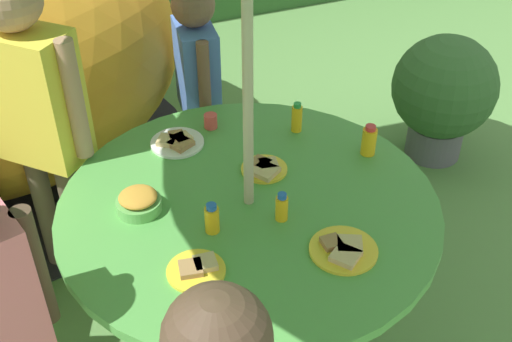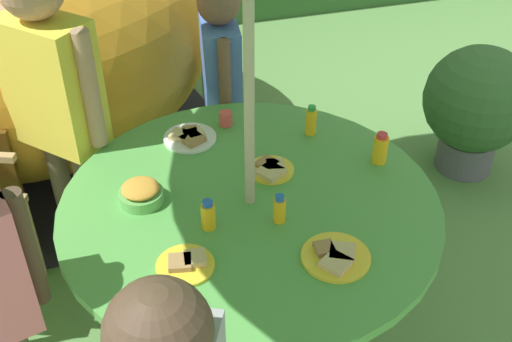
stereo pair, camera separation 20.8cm
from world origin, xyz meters
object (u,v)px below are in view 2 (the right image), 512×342
at_px(plate_center_back, 190,137).
at_px(juice_bottle_center_front, 311,121).
at_px(potted_plant, 477,104).
at_px(plate_front_edge, 336,256).
at_px(plate_far_left, 271,169).
at_px(child_in_blue_shirt, 221,68).
at_px(juice_bottle_mid_left, 280,209).
at_px(garden_table, 250,222).
at_px(dome_tent, 5,34).
at_px(plate_near_left, 186,264).
at_px(snack_bowl, 141,193).
at_px(juice_bottle_near_right, 380,149).
at_px(cup_near, 226,119).
at_px(child_in_yellow_shirt, 52,84).
at_px(juice_bottle_far_right, 208,215).

bearing_deg(plate_center_back, juice_bottle_center_front, -11.37).
relative_size(potted_plant, plate_front_edge, 3.18).
bearing_deg(plate_front_edge, plate_far_left, 96.58).
xyz_separation_m(child_in_blue_shirt, juice_bottle_mid_left, (-0.06, -1.06, -0.00)).
distance_m(garden_table, plate_center_back, 0.49).
relative_size(dome_tent, plate_near_left, 14.60).
distance_m(plate_front_edge, plate_far_left, 0.52).
xyz_separation_m(garden_table, child_in_blue_shirt, (0.13, 0.93, 0.15)).
bearing_deg(juice_bottle_mid_left, potted_plant, 32.18).
distance_m(garden_table, plate_front_edge, 0.43).
distance_m(plate_front_edge, plate_center_back, 0.88).
distance_m(snack_bowl, plate_far_left, 0.51).
bearing_deg(snack_bowl, plate_far_left, 3.94).
xyz_separation_m(child_in_blue_shirt, plate_near_left, (-0.42, -1.19, -0.04)).
xyz_separation_m(plate_far_left, juice_bottle_near_right, (0.43, -0.06, 0.05)).
height_order(plate_front_edge, plate_near_left, same).
xyz_separation_m(child_in_blue_shirt, plate_far_left, (0.00, -0.78, -0.04)).
height_order(dome_tent, cup_near, dome_tent).
xyz_separation_m(plate_near_left, juice_bottle_mid_left, (0.36, 0.13, 0.04)).
bearing_deg(juice_bottle_mid_left, plate_far_left, 78.22).
relative_size(snack_bowl, juice_bottle_center_front, 1.22).
relative_size(plate_front_edge, juice_bottle_near_right, 1.75).
height_order(child_in_blue_shirt, juice_bottle_near_right, child_in_blue_shirt).
distance_m(snack_bowl, plate_front_edge, 0.74).
bearing_deg(dome_tent, potted_plant, -5.28).
bearing_deg(child_in_yellow_shirt, juice_bottle_center_front, 29.24).
bearing_deg(juice_bottle_near_right, plate_front_edge, -128.98).
relative_size(potted_plant, cup_near, 11.88).
relative_size(child_in_blue_shirt, plate_front_edge, 5.08).
relative_size(dome_tent, cup_near, 45.26).
xyz_separation_m(child_in_yellow_shirt, plate_far_left, (0.76, -0.52, -0.22)).
bearing_deg(snack_bowl, juice_bottle_far_right, -45.71).
relative_size(dome_tent, child_in_blue_shirt, 2.39).
distance_m(plate_center_back, juice_bottle_near_right, 0.78).
xyz_separation_m(potted_plant, juice_bottle_far_right, (-1.66, -0.85, 0.33)).
xyz_separation_m(child_in_yellow_shirt, plate_front_edge, (0.82, -1.04, -0.22)).
distance_m(plate_front_edge, cup_near, 0.90).
bearing_deg(juice_bottle_near_right, cup_near, 140.01).
bearing_deg(snack_bowl, child_in_yellow_shirt, 114.62).
relative_size(garden_table, juice_bottle_mid_left, 12.44).
xyz_separation_m(plate_front_edge, juice_bottle_far_right, (-0.36, 0.27, 0.04)).
bearing_deg(plate_front_edge, potted_plant, 40.93).
bearing_deg(child_in_blue_shirt, dome_tent, -119.95).
height_order(potted_plant, cup_near, cup_near).
relative_size(plate_front_edge, juice_bottle_mid_left, 2.05).
bearing_deg(plate_near_left, cup_near, 66.86).
bearing_deg(juice_bottle_far_right, plate_far_left, 38.66).
height_order(child_in_yellow_shirt, plate_near_left, child_in_yellow_shirt).
relative_size(potted_plant, juice_bottle_center_front, 5.53).
bearing_deg(snack_bowl, dome_tent, 107.35).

